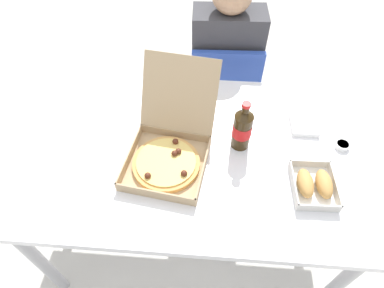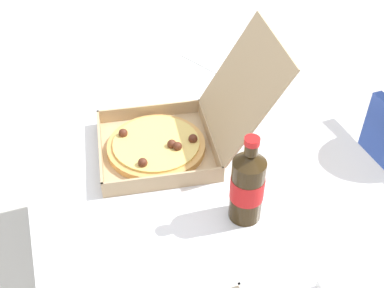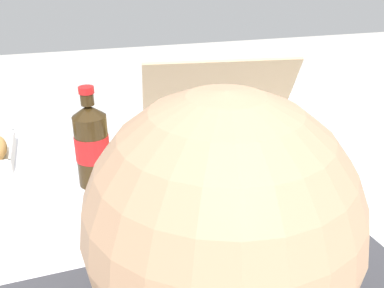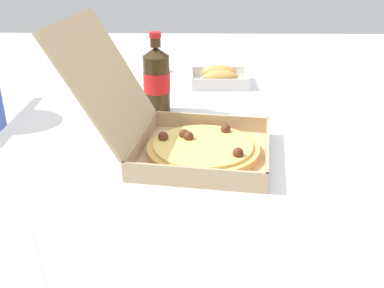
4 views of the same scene
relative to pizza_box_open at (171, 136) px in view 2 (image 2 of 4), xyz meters
name	(u,v)px [view 2 (image 2 of 4)]	position (x,y,z in m)	size (l,w,h in m)	color
dining_table	(201,186)	(0.08, 0.05, -0.12)	(1.40, 0.85, 0.75)	white
pizza_box_open	(171,136)	(0.00, 0.00, 0.00)	(0.35, 0.48, 0.30)	tan
cola_bottle	(247,185)	(0.27, 0.09, 0.05)	(0.07, 0.07, 0.22)	#33230F
paper_menu	(217,58)	(-0.40, 0.29, -0.04)	(0.21, 0.15, 0.00)	white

